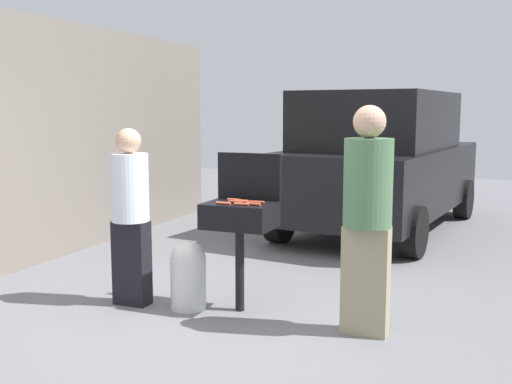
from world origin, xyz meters
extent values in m
plane|color=slate|center=(0.00, 0.00, 0.00)|extent=(24.00, 24.00, 0.00)
cube|color=slate|center=(-2.86, 1.00, 1.42)|extent=(0.24, 8.00, 2.83)
cylinder|color=black|center=(0.07, 0.26, 0.37)|extent=(0.08, 0.08, 0.75)
cube|color=black|center=(0.07, 0.26, 0.86)|extent=(0.60, 0.44, 0.22)
cube|color=black|center=(0.07, 0.48, 1.18)|extent=(0.60, 0.05, 0.42)
cylinder|color=#AD4228|center=(0.10, 0.25, 0.98)|extent=(0.13, 0.04, 0.03)
cylinder|color=#AD4228|center=(0.23, 0.27, 0.98)|extent=(0.13, 0.04, 0.03)
cylinder|color=#AD4228|center=(0.04, 0.22, 0.98)|extent=(0.13, 0.04, 0.03)
cylinder|color=#B74C33|center=(0.23, 0.17, 0.98)|extent=(0.13, 0.04, 0.03)
cylinder|color=#B74C33|center=(0.14, 0.12, 0.98)|extent=(0.13, 0.04, 0.03)
cylinder|color=#C6593D|center=(-0.02, 0.12, 0.98)|extent=(0.13, 0.03, 0.03)
cylinder|color=#AD4228|center=(0.07, 0.29, 0.98)|extent=(0.13, 0.03, 0.03)
cylinder|color=#B74C33|center=(-0.02, 0.32, 0.98)|extent=(0.13, 0.04, 0.03)
cylinder|color=silver|center=(-0.39, 0.14, 0.23)|extent=(0.32, 0.32, 0.46)
sphere|color=silver|center=(-0.39, 0.14, 0.46)|extent=(0.31, 0.31, 0.31)
cube|color=black|center=(-0.92, 0.06, 0.39)|extent=(0.32, 0.18, 0.77)
cylinder|color=silver|center=(-0.92, 0.06, 1.08)|extent=(0.34, 0.34, 0.61)
sphere|color=tan|center=(-0.92, 0.06, 1.50)|extent=(0.23, 0.23, 0.23)
cube|color=gray|center=(1.21, 0.12, 0.43)|extent=(0.36, 0.20, 0.87)
cylinder|color=#4C724C|center=(1.21, 0.12, 1.21)|extent=(0.38, 0.38, 0.69)
sphere|color=tan|center=(1.21, 0.12, 1.68)|extent=(0.25, 0.25, 0.25)
cube|color=black|center=(0.52, 4.46, 0.77)|extent=(2.44, 4.61, 0.90)
cube|color=black|center=(0.50, 4.26, 1.62)|extent=(2.08, 2.80, 0.80)
cylinder|color=black|center=(1.22, 2.82, 0.32)|extent=(0.30, 0.66, 0.64)
cylinder|color=black|center=(-0.57, 3.05, 0.32)|extent=(0.30, 0.66, 0.64)
cylinder|color=black|center=(1.61, 5.87, 0.32)|extent=(0.30, 0.66, 0.64)
cylinder|color=black|center=(-0.18, 6.10, 0.32)|extent=(0.30, 0.66, 0.64)
camera|label=1|loc=(2.17, -4.56, 1.78)|focal=42.90mm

